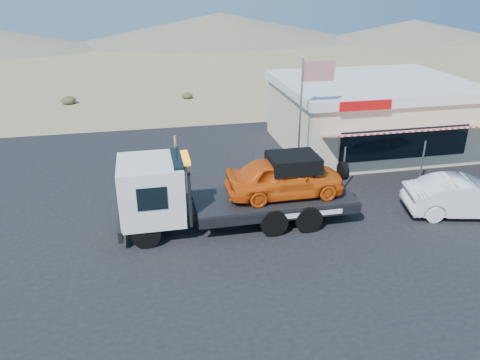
# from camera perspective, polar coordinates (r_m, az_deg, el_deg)

# --- Properties ---
(ground) EXTENTS (120.00, 120.00, 0.00)m
(ground) POSITION_cam_1_polar(r_m,az_deg,el_deg) (17.91, -2.98, -7.62)
(ground) COLOR #947E54
(ground) RESTS_ON ground
(asphalt_lot) EXTENTS (32.00, 24.00, 0.02)m
(asphalt_lot) POSITION_cam_1_polar(r_m,az_deg,el_deg) (20.82, 1.14, -2.81)
(asphalt_lot) COLOR black
(asphalt_lot) RESTS_ON ground
(tow_truck) EXTENTS (9.25, 2.74, 3.09)m
(tow_truck) POSITION_cam_1_polar(r_m,az_deg,el_deg) (18.38, -0.95, -0.86)
(tow_truck) COLOR black
(tow_truck) RESTS_ON asphalt_lot
(white_sedan) EXTENTS (5.18, 2.76, 1.62)m
(white_sedan) POSITION_cam_1_polar(r_m,az_deg,el_deg) (21.63, 25.79, -1.87)
(white_sedan) COLOR white
(white_sedan) RESTS_ON asphalt_lot
(jerky_store) EXTENTS (10.40, 9.97, 3.90)m
(jerky_store) POSITION_cam_1_polar(r_m,az_deg,el_deg) (28.24, 15.55, 7.83)
(jerky_store) COLOR beige
(jerky_store) RESTS_ON asphalt_lot
(flagpole) EXTENTS (1.55, 0.10, 6.00)m
(flagpole) POSITION_cam_1_polar(r_m,az_deg,el_deg) (21.63, 8.00, 8.64)
(flagpole) COLOR #99999E
(flagpole) RESTS_ON asphalt_lot
(distant_hills) EXTENTS (126.00, 48.00, 4.20)m
(distant_hills) POSITION_cam_1_polar(r_m,az_deg,el_deg) (71.07, -18.71, 16.53)
(distant_hills) COLOR #726B59
(distant_hills) RESTS_ON ground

